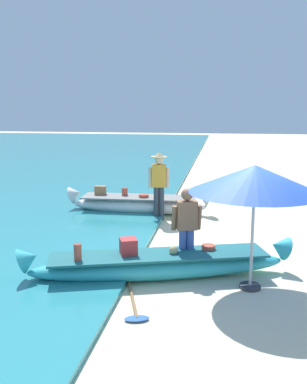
{
  "coord_description": "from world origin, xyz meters",
  "views": [
    {
      "loc": [
        0.01,
        -8.0,
        3.05
      ],
      "look_at": [
        -1.71,
        2.68,
        0.9
      ],
      "focal_mm": 41.35,
      "sensor_mm": 36.0,
      "label": 1
    }
  ],
  "objects_px": {
    "person_vendor_hatted": "(159,181)",
    "patio_umbrella_large": "(255,179)",
    "boat_cyan_foreground": "(158,264)",
    "paddle": "(133,303)",
    "person_tourist_customer": "(187,225)",
    "boat_white_midground": "(138,204)"
  },
  "relations": [
    {
      "from": "person_vendor_hatted",
      "to": "patio_umbrella_large",
      "type": "bearing_deg",
      "value": -62.71
    },
    {
      "from": "boat_cyan_foreground",
      "to": "paddle",
      "type": "xyz_separation_m",
      "value": [
        -0.22,
        -1.13,
        -0.23
      ]
    },
    {
      "from": "person_tourist_customer",
      "to": "paddle",
      "type": "xyz_separation_m",
      "value": [
        -0.68,
        -1.51,
        -0.86
      ]
    },
    {
      "from": "boat_white_midground",
      "to": "person_tourist_customer",
      "type": "xyz_separation_m",
      "value": [
        1.73,
        -4.24,
        0.61
      ]
    },
    {
      "from": "person_vendor_hatted",
      "to": "person_tourist_customer",
      "type": "distance_m",
      "value": 3.82
    },
    {
      "from": "patio_umbrella_large",
      "to": "paddle",
      "type": "xyz_separation_m",
      "value": [
        -1.82,
        -0.93,
        -1.84
      ]
    },
    {
      "from": "boat_cyan_foreground",
      "to": "boat_white_midground",
      "type": "relative_size",
      "value": 1.16
    },
    {
      "from": "boat_white_midground",
      "to": "paddle",
      "type": "distance_m",
      "value": 5.85
    },
    {
      "from": "paddle",
      "to": "boat_cyan_foreground",
      "type": "bearing_deg",
      "value": 78.83
    },
    {
      "from": "boat_white_midground",
      "to": "person_vendor_hatted",
      "type": "distance_m",
      "value": 1.18
    },
    {
      "from": "boat_white_midground",
      "to": "person_tourist_customer",
      "type": "distance_m",
      "value": 4.62
    },
    {
      "from": "person_tourist_customer",
      "to": "paddle",
      "type": "distance_m",
      "value": 1.87
    },
    {
      "from": "boat_white_midground",
      "to": "patio_umbrella_large",
      "type": "bearing_deg",
      "value": -59.29
    },
    {
      "from": "boat_white_midground",
      "to": "patio_umbrella_large",
      "type": "relative_size",
      "value": 1.94
    },
    {
      "from": "boat_cyan_foreground",
      "to": "patio_umbrella_large",
      "type": "distance_m",
      "value": 2.27
    },
    {
      "from": "boat_white_midground",
      "to": "person_vendor_hatted",
      "type": "xyz_separation_m",
      "value": [
        0.67,
        -0.57,
        0.78
      ]
    },
    {
      "from": "person_tourist_customer",
      "to": "boat_white_midground",
      "type": "bearing_deg",
      "value": 112.19
    },
    {
      "from": "person_tourist_customer",
      "to": "person_vendor_hatted",
      "type": "bearing_deg",
      "value": 106.09
    },
    {
      "from": "person_tourist_customer",
      "to": "patio_umbrella_large",
      "type": "bearing_deg",
      "value": -27.08
    },
    {
      "from": "boat_white_midground",
      "to": "patio_umbrella_large",
      "type": "xyz_separation_m",
      "value": [
        2.86,
        -4.82,
        1.58
      ]
    },
    {
      "from": "boat_cyan_foreground",
      "to": "patio_umbrella_large",
      "type": "xyz_separation_m",
      "value": [
        1.59,
        -0.2,
        1.61
      ]
    },
    {
      "from": "boat_white_midground",
      "to": "person_tourist_customer",
      "type": "height_order",
      "value": "person_tourist_customer"
    }
  ]
}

